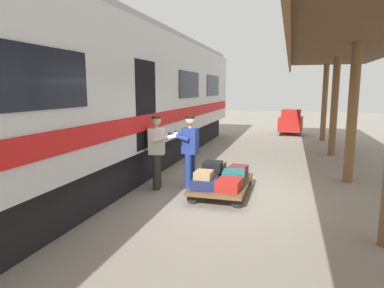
{
  "coord_description": "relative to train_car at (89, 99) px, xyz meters",
  "views": [
    {
      "loc": [
        -1.05,
        7.2,
        2.3
      ],
      "look_at": [
        0.93,
        0.35,
        1.15
      ],
      "focal_mm": 31.71,
      "sensor_mm": 36.0,
      "label": 1
    }
  ],
  "objects": [
    {
      "name": "luggage_cart",
      "position": [
        -3.29,
        0.05,
        -1.82
      ],
      "size": [
        1.15,
        1.98,
        0.28
      ],
      "color": "brown",
      "rests_on": "ground_plane"
    },
    {
      "name": "porter_by_door",
      "position": [
        -1.77,
        0.04,
        -1.14
      ],
      "size": [
        0.72,
        0.52,
        1.7
      ],
      "color": "#332D28",
      "rests_on": "ground_plane"
    },
    {
      "name": "baggage_tug",
      "position": [
        -4.73,
        -10.77,
        -1.43
      ],
      "size": [
        1.25,
        1.79,
        1.3
      ],
      "color": "#B21E19",
      "rests_on": "ground_plane"
    },
    {
      "name": "suitcase_burgundy_valise",
      "position": [
        -3.55,
        -0.49,
        -1.66
      ],
      "size": [
        0.46,
        0.6,
        0.25
      ],
      "primitive_type": "cube",
      "rotation": [
        0.0,
        0.0,
        -0.14
      ],
      "color": "maroon",
      "rests_on": "luggage_cart"
    },
    {
      "name": "porter_in_overalls",
      "position": [
        -2.45,
        -0.25,
        -1.14
      ],
      "size": [
        0.71,
        0.49,
        1.7
      ],
      "color": "navy",
      "rests_on": "ground_plane"
    },
    {
      "name": "suitcase_olive_duffel",
      "position": [
        -3.04,
        -0.49,
        -1.64
      ],
      "size": [
        0.42,
        0.52,
        0.29
      ],
      "primitive_type": "cube",
      "rotation": [
        0.0,
        0.0,
        -0.02
      ],
      "color": "brown",
      "rests_on": "luggage_cart"
    },
    {
      "name": "suitcase_red_plastic",
      "position": [
        -3.55,
        0.6,
        -1.67
      ],
      "size": [
        0.51,
        0.6,
        0.23
      ],
      "primitive_type": "cube",
      "rotation": [
        0.0,
        0.0,
        -0.07
      ],
      "color": "#AD231E",
      "rests_on": "luggage_cart"
    },
    {
      "name": "suitcase_cream_canvas",
      "position": [
        -3.04,
        0.05,
        -1.67
      ],
      "size": [
        0.38,
        0.47,
        0.22
      ],
      "primitive_type": "cube",
      "rotation": [
        0.0,
        0.0,
        0.01
      ],
      "color": "beige",
      "rests_on": "luggage_cart"
    },
    {
      "name": "suitcase_black_hardshell",
      "position": [
        -3.07,
        0.02,
        -1.46
      ],
      "size": [
        0.41,
        0.46,
        0.21
      ],
      "primitive_type": "cube",
      "rotation": [
        0.0,
        0.0,
        0.04
      ],
      "color": "black",
      "rests_on": "suitcase_cream_canvas"
    },
    {
      "name": "suitcase_navy_fabric",
      "position": [
        -3.04,
        0.6,
        -1.68
      ],
      "size": [
        0.59,
        0.66,
        0.21
      ],
      "primitive_type": "cube",
      "rotation": [
        0.0,
        0.0,
        0.14
      ],
      "color": "navy",
      "rests_on": "luggage_cart"
    },
    {
      "name": "ground_plane",
      "position": [
        -3.62,
        -0.0,
        -2.06
      ],
      "size": [
        60.0,
        60.0,
        0.0
      ],
      "primitive_type": "plane",
      "color": "gray"
    },
    {
      "name": "train_car",
      "position": [
        0.0,
        0.0,
        0.0
      ],
      "size": [
        3.02,
        19.84,
        4.0
      ],
      "color": "silver",
      "rests_on": "ground_plane"
    },
    {
      "name": "platform_canopy",
      "position": [
        -6.08,
        0.0,
        1.23
      ],
      "size": [
        3.2,
        19.1,
        3.56
      ],
      "color": "brown",
      "rests_on": "ground_plane"
    },
    {
      "name": "suitcase_teal_softside",
      "position": [
        -3.55,
        0.05,
        -1.65
      ],
      "size": [
        0.54,
        0.59,
        0.27
      ],
      "primitive_type": "cube",
      "rotation": [
        0.0,
        0.0,
        0.11
      ],
      "color": "#1E666B",
      "rests_on": "luggage_cart"
    },
    {
      "name": "suitcase_tan_vintage",
      "position": [
        -3.02,
        0.61,
        -1.5
      ],
      "size": [
        0.34,
        0.41,
        0.16
      ],
      "primitive_type": "cube",
      "rotation": [
        0.0,
        0.0,
        -0.0
      ],
      "color": "tan",
      "rests_on": "suitcase_navy_fabric"
    }
  ]
}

